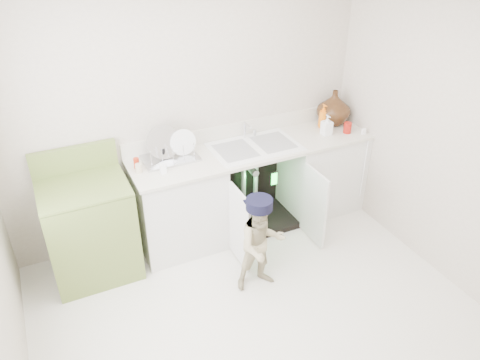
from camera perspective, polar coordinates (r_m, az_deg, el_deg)
name	(u,v)px	position (r m, az deg, el deg)	size (l,w,h in m)	color
ground	(260,317)	(4.01, 2.43, -16.39)	(3.50, 3.50, 0.00)	silver
room_shell	(264,188)	(3.20, 2.92, -1.04)	(6.00, 5.50, 1.26)	beige
counter_run	(257,182)	(4.75, 2.11, -0.28)	(2.44, 1.02, 1.27)	silver
avocado_stove	(90,228)	(4.34, -17.80, -5.55)	(0.73, 0.65, 1.14)	olive
repair_worker	(262,243)	(3.99, 2.65, -7.72)	(0.65, 0.70, 0.90)	tan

